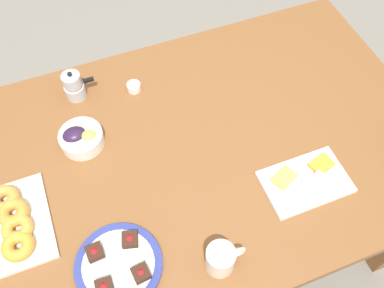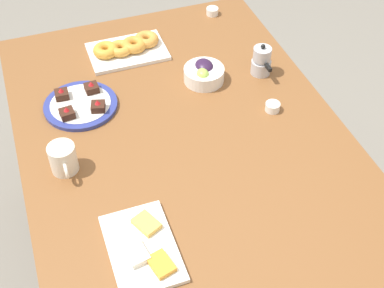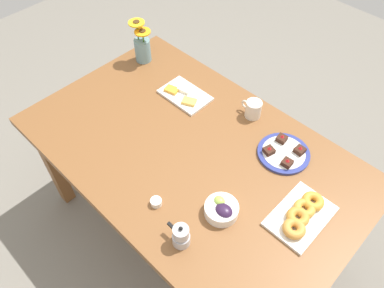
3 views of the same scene
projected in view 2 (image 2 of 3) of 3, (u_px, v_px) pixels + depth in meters
name	position (u px, v px, depth m)	size (l,w,h in m)	color
ground_plane	(192.00, 281.00, 2.14)	(6.00, 6.00, 0.00)	slate
dining_table	(192.00, 172.00, 1.67)	(1.60, 1.00, 0.74)	brown
coffee_mug	(63.00, 158.00, 1.53)	(0.11, 0.08, 0.09)	silver
grape_bowl	(204.00, 73.00, 1.84)	(0.14, 0.14, 0.07)	white
cheese_platter	(143.00, 248.00, 1.36)	(0.26, 0.17, 0.03)	white
croissant_platter	(127.00, 48.00, 1.96)	(0.19, 0.28, 0.05)	white
jam_cup_honey	(273.00, 107.00, 1.74)	(0.05, 0.05, 0.03)	white
jam_cup_berry	(212.00, 11.00, 2.15)	(0.05, 0.05, 0.03)	white
dessert_plate	(81.00, 104.00, 1.75)	(0.24, 0.24, 0.05)	navy
moka_pot	(261.00, 61.00, 1.85)	(0.11, 0.07, 0.12)	#B7B7BC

